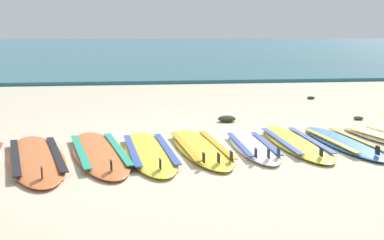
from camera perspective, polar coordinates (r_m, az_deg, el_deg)
ground_plane at (r=6.56m, az=1.54°, el=-3.36°), size 80.00×80.00×0.00m
sea at (r=44.24m, az=-6.16°, el=8.23°), size 80.00×60.00×0.10m
surfboard_1 at (r=6.29m, az=-17.15°, el=-4.06°), size 1.21×2.67×0.18m
surfboard_2 at (r=6.38m, az=-10.41°, el=-3.58°), size 1.08×2.62×0.18m
surfboard_3 at (r=6.33m, az=-4.82°, el=-3.56°), size 0.78×2.43×0.18m
surfboard_4 at (r=6.52m, az=0.96°, el=-3.10°), size 0.77×2.38×0.18m
surfboard_5 at (r=6.63m, az=6.85°, el=-2.95°), size 0.50×1.96×0.18m
surfboard_6 at (r=6.94m, az=11.56°, el=-2.49°), size 0.59×2.30×0.18m
surfboard_7 at (r=7.11m, az=16.67°, el=-2.41°), size 0.67×2.18×0.18m
seaweed_clump_near_shoreline at (r=8.52m, az=3.94°, el=0.14°), size 0.30×0.24×0.10m
seaweed_clump_mid_sand at (r=11.57m, az=13.25°, el=2.46°), size 0.18×0.14×0.06m
seaweed_clump_by_the_boards at (r=9.15m, az=18.23°, el=0.21°), size 0.17×0.14×0.06m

